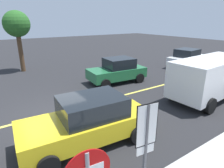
{
  "coord_description": "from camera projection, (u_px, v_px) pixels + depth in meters",
  "views": [
    {
      "loc": [
        -2.11,
        -8.12,
        4.13
      ],
      "look_at": [
        2.92,
        -0.66,
        1.11
      ],
      "focal_mm": 30.83,
      "sensor_mm": 36.0,
      "label": 1
    }
  ],
  "objects": [
    {
      "name": "ground_plane",
      "position": [
        51.0,
        114.0,
        8.82
      ],
      "size": [
        80.0,
        80.0,
        0.0
      ],
      "primitive_type": "plane",
      "color": "#262628"
    },
    {
      "name": "lane_marking_centre",
      "position": [
        106.0,
        100.0,
        10.4
      ],
      "size": [
        28.0,
        0.16,
        0.01
      ],
      "primitive_type": "cube",
      "color": "#E0D14C"
    },
    {
      "name": "speed_limit_sign",
      "position": [
        146.0,
        136.0,
        4.12
      ],
      "size": [
        0.54,
        0.09,
        2.52
      ],
      "color": "#4C4C51",
      "rests_on": "ground_plane"
    },
    {
      "name": "white_van",
      "position": [
        211.0,
        76.0,
        10.31
      ],
      "size": [
        5.3,
        2.49,
        2.2
      ],
      "color": "white",
      "rests_on": "ground_plane"
    },
    {
      "name": "car_yellow_far_lane",
      "position": [
        88.0,
        120.0,
        6.61
      ],
      "size": [
        4.59,
        2.32,
        1.67
      ],
      "color": "gold",
      "rests_on": "ground_plane"
    },
    {
      "name": "car_white_near_curb",
      "position": [
        187.0,
        58.0,
        17.39
      ],
      "size": [
        4.21,
        2.5,
        1.65
      ],
      "color": "white",
      "rests_on": "ground_plane"
    },
    {
      "name": "car_green_mid_road",
      "position": [
        117.0,
        70.0,
        13.15
      ],
      "size": [
        4.01,
        2.28,
        1.66
      ],
      "color": "#236B3D",
      "rests_on": "ground_plane"
    },
    {
      "name": "tree_left_verge",
      "position": [
        17.0,
        25.0,
        15.04
      ],
      "size": [
        2.04,
        2.04,
        4.83
      ],
      "color": "#513823",
      "rests_on": "ground_plane"
    }
  ]
}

